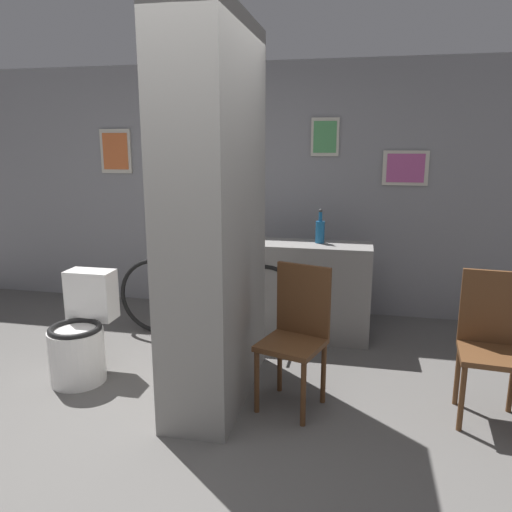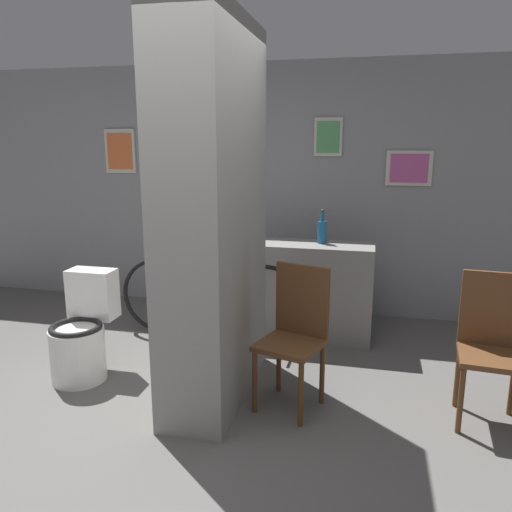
% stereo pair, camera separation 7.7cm
% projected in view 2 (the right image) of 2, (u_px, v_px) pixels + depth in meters
% --- Properties ---
extents(ground_plane, '(14.00, 14.00, 0.00)m').
position_uv_depth(ground_plane, '(169.00, 437.00, 3.13)').
color(ground_plane, '#5B5956').
extents(wall_back, '(8.00, 0.09, 2.60)m').
position_uv_depth(wall_back, '(261.00, 190.00, 5.33)').
color(wall_back, gray).
rests_on(wall_back, ground_plane).
extents(pillar_center, '(0.48, 1.27, 2.60)m').
position_uv_depth(pillar_center, '(214.00, 217.00, 3.41)').
color(pillar_center, gray).
rests_on(pillar_center, ground_plane).
extents(counter_shelf, '(1.36, 0.44, 0.90)m').
position_uv_depth(counter_shelf, '(298.00, 290.00, 4.66)').
color(counter_shelf, gray).
rests_on(counter_shelf, ground_plane).
extents(toilet, '(0.41, 0.57, 0.81)m').
position_uv_depth(toilet, '(82.00, 335.00, 3.88)').
color(toilet, white).
rests_on(toilet, ground_plane).
extents(chair_near_pillar, '(0.50, 0.50, 0.98)m').
position_uv_depth(chair_near_pillar, '(295.00, 331.00, 3.42)').
color(chair_near_pillar, brown).
rests_on(chair_near_pillar, ground_plane).
extents(chair_by_doorway, '(0.43, 0.43, 0.98)m').
position_uv_depth(chair_by_doorway, '(491.00, 342.00, 3.23)').
color(chair_by_doorway, brown).
rests_on(chair_by_doorway, ground_plane).
extents(bicycle, '(1.79, 0.42, 0.79)m').
position_uv_depth(bicycle, '(211.00, 298.00, 4.65)').
color(bicycle, black).
rests_on(bicycle, ground_plane).
extents(bottle_tall, '(0.08, 0.08, 0.31)m').
position_uv_depth(bottle_tall, '(322.00, 231.00, 4.54)').
color(bottle_tall, '#19598C').
rests_on(bottle_tall, counter_shelf).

